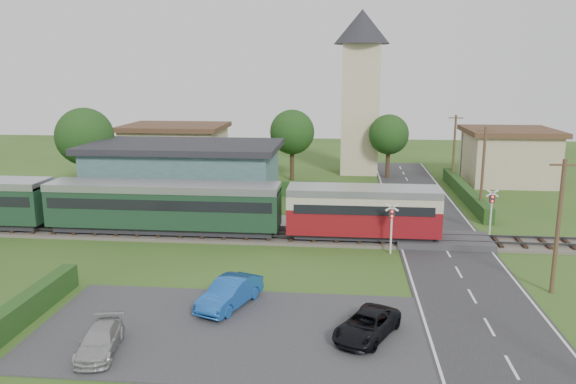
# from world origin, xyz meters

# --- Properties ---
(ground) EXTENTS (120.00, 120.00, 0.00)m
(ground) POSITION_xyz_m (0.00, 0.00, 0.00)
(ground) COLOR #2D4C19
(railway_track) EXTENTS (76.00, 3.20, 0.49)m
(railway_track) POSITION_xyz_m (0.00, 2.00, 0.11)
(railway_track) COLOR #4C443D
(railway_track) RESTS_ON ground
(road) EXTENTS (6.00, 70.00, 0.05)m
(road) POSITION_xyz_m (10.00, 0.00, 0.03)
(road) COLOR #28282B
(road) RESTS_ON ground
(car_park) EXTENTS (17.00, 9.00, 0.08)m
(car_park) POSITION_xyz_m (-1.50, -12.00, 0.04)
(car_park) COLOR #333335
(car_park) RESTS_ON ground
(crossing_deck) EXTENTS (6.20, 3.40, 0.45)m
(crossing_deck) POSITION_xyz_m (10.00, 2.00, 0.23)
(crossing_deck) COLOR #333335
(crossing_deck) RESTS_ON ground
(platform) EXTENTS (30.00, 3.00, 0.45)m
(platform) POSITION_xyz_m (-10.00, 5.20, 0.23)
(platform) COLOR gray
(platform) RESTS_ON ground
(equipment_hut) EXTENTS (2.30, 2.30, 2.55)m
(equipment_hut) POSITION_xyz_m (-18.00, 5.20, 1.75)
(equipment_hut) COLOR #CBB892
(equipment_hut) RESTS_ON platform
(station_building) EXTENTS (16.00, 9.00, 5.30)m
(station_building) POSITION_xyz_m (-10.00, 10.99, 2.69)
(station_building) COLOR #3B5B5D
(station_building) RESTS_ON ground
(train) EXTENTS (43.20, 2.90, 3.40)m
(train) POSITION_xyz_m (-12.08, 2.00, 2.18)
(train) COLOR #232328
(train) RESTS_ON ground
(church_tower) EXTENTS (6.00, 6.00, 17.60)m
(church_tower) POSITION_xyz_m (5.00, 28.00, 10.23)
(church_tower) COLOR #CBB892
(church_tower) RESTS_ON ground
(house_west) EXTENTS (10.80, 8.80, 5.50)m
(house_west) POSITION_xyz_m (-15.00, 25.00, 2.79)
(house_west) COLOR tan
(house_west) RESTS_ON ground
(house_east) EXTENTS (8.80, 8.80, 5.50)m
(house_east) POSITION_xyz_m (20.00, 24.00, 2.80)
(house_east) COLOR tan
(house_east) RESTS_ON ground
(hedge_carpark) EXTENTS (0.80, 9.00, 1.20)m
(hedge_carpark) POSITION_xyz_m (-11.00, -12.00, 0.60)
(hedge_carpark) COLOR #193814
(hedge_carpark) RESTS_ON ground
(hedge_roadside) EXTENTS (0.80, 18.00, 1.20)m
(hedge_roadside) POSITION_xyz_m (14.20, 16.00, 0.60)
(hedge_roadside) COLOR #193814
(hedge_roadside) RESTS_ON ground
(hedge_station) EXTENTS (22.00, 0.80, 1.30)m
(hedge_station) POSITION_xyz_m (-10.00, 15.50, 0.65)
(hedge_station) COLOR #193814
(hedge_station) RESTS_ON ground
(tree_a) EXTENTS (5.20, 5.20, 8.00)m
(tree_a) POSITION_xyz_m (-20.00, 14.00, 5.38)
(tree_a) COLOR #332316
(tree_a) RESTS_ON ground
(tree_b) EXTENTS (4.60, 4.60, 7.34)m
(tree_b) POSITION_xyz_m (-2.00, 23.00, 5.02)
(tree_b) COLOR #332316
(tree_b) RESTS_ON ground
(tree_c) EXTENTS (4.20, 4.20, 6.78)m
(tree_c) POSITION_xyz_m (8.00, 25.00, 4.65)
(tree_c) COLOR #332316
(tree_c) RESTS_ON ground
(utility_pole_b) EXTENTS (1.40, 0.22, 7.00)m
(utility_pole_b) POSITION_xyz_m (14.20, -6.00, 3.63)
(utility_pole_b) COLOR #473321
(utility_pole_b) RESTS_ON ground
(utility_pole_c) EXTENTS (1.40, 0.22, 7.00)m
(utility_pole_c) POSITION_xyz_m (14.20, 10.00, 3.63)
(utility_pole_c) COLOR #473321
(utility_pole_c) RESTS_ON ground
(utility_pole_d) EXTENTS (1.40, 0.22, 7.00)m
(utility_pole_d) POSITION_xyz_m (14.20, 22.00, 3.63)
(utility_pole_d) COLOR #473321
(utility_pole_d) RESTS_ON ground
(crossing_signal_near) EXTENTS (0.84, 0.28, 3.28)m
(crossing_signal_near) POSITION_xyz_m (6.40, -0.41, 2.14)
(crossing_signal_near) COLOR silver
(crossing_signal_near) RESTS_ON ground
(crossing_signal_far) EXTENTS (0.84, 0.28, 3.28)m
(crossing_signal_far) POSITION_xyz_m (13.60, 4.39, 2.14)
(crossing_signal_far) COLOR silver
(crossing_signal_far) RESTS_ON ground
(streetlamp_west) EXTENTS (0.30, 0.30, 5.15)m
(streetlamp_west) POSITION_xyz_m (-22.00, 20.00, 3.04)
(streetlamp_west) COLOR #3F3F47
(streetlamp_west) RESTS_ON ground
(streetlamp_east) EXTENTS (0.30, 0.30, 5.15)m
(streetlamp_east) POSITION_xyz_m (16.00, 27.00, 3.04)
(streetlamp_east) COLOR #3F3F47
(streetlamp_east) RESTS_ON ground
(car_on_road) EXTENTS (3.67, 2.65, 1.16)m
(car_on_road) POSITION_xyz_m (9.70, 13.73, 0.63)
(car_on_road) COLOR #2A33A5
(car_on_road) RESTS_ON road
(car_park_blue) EXTENTS (2.83, 4.40, 1.37)m
(car_park_blue) POSITION_xyz_m (-1.97, -9.50, 0.77)
(car_park_blue) COLOR #174DA0
(car_park_blue) RESTS_ON car_park
(car_park_silver) EXTENTS (2.01, 3.74, 1.03)m
(car_park_silver) POSITION_xyz_m (-6.28, -14.50, 0.59)
(car_park_silver) COLOR #A4A4A4
(car_park_silver) RESTS_ON car_park
(car_park_dark) EXTENTS (3.35, 4.29, 1.08)m
(car_park_dark) POSITION_xyz_m (4.50, -12.06, 0.62)
(car_park_dark) COLOR black
(car_park_dark) RESTS_ON car_park
(pedestrian_near) EXTENTS (0.70, 0.49, 1.85)m
(pedestrian_near) POSITION_xyz_m (-4.68, 4.65, 1.37)
(pedestrian_near) COLOR gray
(pedestrian_near) RESTS_ON platform
(pedestrian_far) EXTENTS (0.91, 1.07, 1.95)m
(pedestrian_far) POSITION_xyz_m (-14.66, 4.43, 1.42)
(pedestrian_far) COLOR gray
(pedestrian_far) RESTS_ON platform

